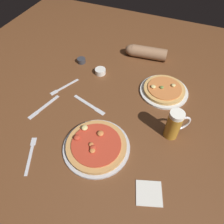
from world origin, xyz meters
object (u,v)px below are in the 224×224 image
pizza_plate_near (96,146)px  diner_arm (144,52)px  pizza_plate_far (164,90)px  knife_right (44,107)px  fork_spare (30,154)px  ramekin_sauce (100,71)px  beer_mug_dark (175,124)px  knife_spare (89,105)px  fork_left (64,87)px  napkin_folded (149,193)px  ramekin_butter (81,61)px

pizza_plate_near → diner_arm: bearing=90.1°
pizza_plate_far → knife_right: 0.70m
pizza_plate_near → fork_spare: (-0.27, -0.15, -0.01)m
ramekin_sauce → fork_spare: bearing=-95.2°
beer_mug_dark → knife_spare: 0.48m
fork_spare → knife_spare: same height
knife_right → fork_spare: bearing=-67.9°
beer_mug_dark → pizza_plate_near: bearing=-145.9°
ramekin_sauce → knife_right: bearing=-113.9°
knife_spare → fork_left: bearing=160.9°
pizza_plate_near → ramekin_sauce: size_ratio=4.69×
pizza_plate_far → napkin_folded: (0.09, -0.61, -0.01)m
fork_spare → diner_arm: (0.27, 0.94, 0.04)m
knife_right → diner_arm: (0.38, 0.66, 0.04)m
ramekin_butter → napkin_folded: size_ratio=0.52×
fork_left → knife_right: 0.18m
pizza_plate_far → beer_mug_dark: bearing=-69.5°
pizza_plate_near → fork_spare: pizza_plate_near is taller
knife_spare → pizza_plate_far: bearing=35.9°
napkin_folded → knife_spare: size_ratio=0.49×
pizza_plate_near → pizza_plate_far: pizza_plate_near is taller
fork_left → fork_spare: 0.47m
ramekin_sauce → pizza_plate_near: bearing=-67.5°
beer_mug_dark → diner_arm: 0.66m
knife_right → fork_spare: same height
ramekin_sauce → diner_arm: (0.21, 0.28, 0.02)m
ramekin_sauce → ramekin_butter: (-0.17, 0.06, -0.00)m
beer_mug_dark → fork_left: 0.69m
ramekin_sauce → fork_spare: size_ratio=0.36×
beer_mug_dark → napkin_folded: beer_mug_dark is taller
pizza_plate_far → ramekin_sauce: size_ratio=4.14×
ramekin_butter → knife_right: size_ratio=0.26×
ramekin_butter → knife_right: 0.44m
pizza_plate_near → fork_left: size_ratio=1.72×
pizza_plate_near → diner_arm: diner_arm is taller
pizza_plate_near → ramekin_butter: size_ratio=5.76×
beer_mug_dark → napkin_folded: (-0.02, -0.33, -0.08)m
fork_left → diner_arm: (0.36, 0.48, 0.04)m
napkin_folded → fork_spare: napkin_folded is taller
pizza_plate_far → fork_left: pizza_plate_far is taller
pizza_plate_near → diner_arm: (-0.00, 0.79, 0.02)m
knife_spare → diner_arm: diner_arm is taller
beer_mug_dark → knife_right: 0.71m
ramekin_butter → knife_spare: 0.40m
knife_spare → diner_arm: (0.15, 0.55, 0.04)m
ramekin_sauce → knife_right: 0.42m
ramekin_butter → napkin_folded: (0.67, -0.68, -0.01)m
beer_mug_dark → ramekin_sauce: bearing=150.7°
ramekin_butter → knife_right: ramekin_butter is taller
beer_mug_dark → napkin_folded: size_ratio=1.57×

